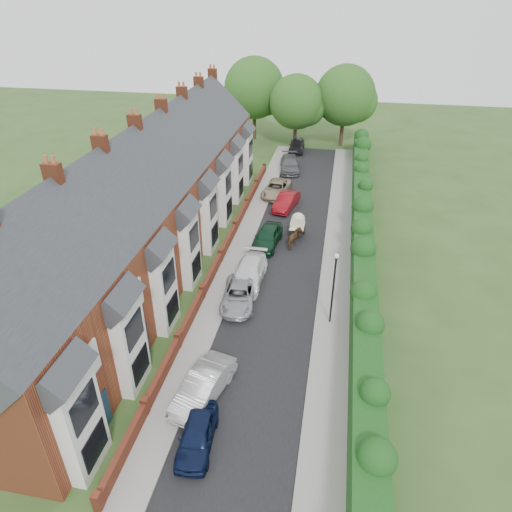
{
  "coord_description": "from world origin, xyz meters",
  "views": [
    {
      "loc": [
        3.0,
        -19.41,
        18.7
      ],
      "look_at": [
        -2.12,
        7.74,
        2.2
      ],
      "focal_mm": 32.0,
      "sensor_mm": 36.0,
      "label": 1
    }
  ],
  "objects": [
    {
      "name": "ground",
      "position": [
        0.0,
        0.0,
        0.0
      ],
      "size": [
        140.0,
        140.0,
        0.0
      ],
      "primitive_type": "plane",
      "color": "#2D4C1E",
      "rests_on": "ground"
    },
    {
      "name": "road",
      "position": [
        -0.5,
        11.0,
        0.01
      ],
      "size": [
        6.0,
        58.0,
        0.02
      ],
      "primitive_type": "cube",
      "color": "black",
      "rests_on": "ground"
    },
    {
      "name": "pavement_hedge_side",
      "position": [
        3.6,
        11.0,
        0.06
      ],
      "size": [
        2.2,
        58.0,
        0.12
      ],
      "primitive_type": "cube",
      "color": "gray",
      "rests_on": "ground"
    },
    {
      "name": "pavement_house_side",
      "position": [
        -4.35,
        11.0,
        0.06
      ],
      "size": [
        1.7,
        58.0,
        0.12
      ],
      "primitive_type": "cube",
      "color": "gray",
      "rests_on": "ground"
    },
    {
      "name": "kerb_hedge_side",
      "position": [
        2.55,
        11.0,
        0.07
      ],
      "size": [
        0.18,
        58.0,
        0.13
      ],
      "primitive_type": "cube",
      "color": "gray",
      "rests_on": "ground"
    },
    {
      "name": "kerb_house_side",
      "position": [
        -3.55,
        11.0,
        0.07
      ],
      "size": [
        0.18,
        58.0,
        0.13
      ],
      "primitive_type": "cube",
      "color": "gray",
      "rests_on": "ground"
    },
    {
      "name": "hedge",
      "position": [
        5.4,
        11.0,
        1.6
      ],
      "size": [
        2.1,
        58.0,
        2.85
      ],
      "color": "#123611",
      "rests_on": "ground"
    },
    {
      "name": "terrace_row",
      "position": [
        -10.87,
        9.98,
        4.47
      ],
      "size": [
        9.05,
        40.5,
        11.5
      ],
      "color": "#9B4927",
      "rests_on": "ground"
    },
    {
      "name": "garden_wall_row",
      "position": [
        -5.35,
        10.0,
        0.46
      ],
      "size": [
        0.35,
        40.35,
        1.1
      ],
      "color": "brown",
      "rests_on": "ground"
    },
    {
      "name": "lamppost",
      "position": [
        3.4,
        4.0,
        3.3
      ],
      "size": [
        0.32,
        0.32,
        5.16
      ],
      "color": "black",
      "rests_on": "ground"
    },
    {
      "name": "tree_far_left",
      "position": [
        -2.65,
        40.08,
        5.71
      ],
      "size": [
        7.14,
        6.8,
        9.29
      ],
      "color": "#332316",
      "rests_on": "ground"
    },
    {
      "name": "tree_far_right",
      "position": [
        3.39,
        42.08,
        6.31
      ],
      "size": [
        7.98,
        7.6,
        10.31
      ],
      "color": "#332316",
      "rests_on": "ground"
    },
    {
      "name": "tree_far_back",
      "position": [
        -8.59,
        43.08,
        6.62
      ],
      "size": [
        8.4,
        8.0,
        10.82
      ],
      "color": "#332316",
      "rests_on": "ground"
    },
    {
      "name": "car_navy",
      "position": [
        -2.29,
        -6.2,
        0.66
      ],
      "size": [
        1.86,
        3.99,
        1.32
      ],
      "primitive_type": "imported",
      "rotation": [
        0.0,
        0.0,
        0.08
      ],
      "color": "#0B1533",
      "rests_on": "ground"
    },
    {
      "name": "car_silver_a",
      "position": [
        -2.8,
        -3.37,
        0.77
      ],
      "size": [
        2.72,
        4.93,
        1.54
      ],
      "primitive_type": "imported",
      "rotation": [
        0.0,
        0.0,
        -0.25
      ],
      "color": "#AEADB2",
      "rests_on": "ground"
    },
    {
      "name": "car_silver_b",
      "position": [
        -2.78,
        5.0,
        0.65
      ],
      "size": [
        2.55,
        4.84,
        1.3
      ],
      "primitive_type": "imported",
      "rotation": [
        0.0,
        0.0,
        0.09
      ],
      "color": "#9D9EA4",
      "rests_on": "ground"
    },
    {
      "name": "car_white",
      "position": [
        -2.63,
        7.66,
        0.76
      ],
      "size": [
        2.24,
        5.29,
        1.52
      ],
      "primitive_type": "imported",
      "rotation": [
        0.0,
        0.0,
        -0.02
      ],
      "color": "white",
      "rests_on": "ground"
    },
    {
      "name": "car_green",
      "position": [
        -2.2,
        13.29,
        0.79
      ],
      "size": [
        2.28,
        4.79,
        1.58
      ],
      "primitive_type": "imported",
      "rotation": [
        0.0,
        0.0,
        -0.09
      ],
      "color": "#0F351E",
      "rests_on": "ground"
    },
    {
      "name": "car_red",
      "position": [
        -1.6,
        20.84,
        0.74
      ],
      "size": [
        2.39,
        4.71,
        1.48
      ],
      "primitive_type": "imported",
      "rotation": [
        0.0,
        0.0,
        -0.19
      ],
      "color": "maroon",
      "rests_on": "ground"
    },
    {
      "name": "car_beige",
      "position": [
        -3.0,
        23.8,
        0.7
      ],
      "size": [
        2.82,
        5.23,
        1.4
      ],
      "primitive_type": "imported",
      "rotation": [
        0.0,
        0.0,
        -0.1
      ],
      "color": "tan",
      "rests_on": "ground"
    },
    {
      "name": "car_grey",
      "position": [
        -2.58,
        31.33,
        0.77
      ],
      "size": [
        2.87,
        5.57,
        1.55
      ],
      "primitive_type": "imported",
      "rotation": [
        0.0,
        0.0,
        0.14
      ],
      "color": "#53555A",
      "rests_on": "ground"
    },
    {
      "name": "car_black",
      "position": [
        -2.56,
        38.6,
        0.8
      ],
      "size": [
        2.03,
        4.74,
        1.59
      ],
      "primitive_type": "imported",
      "rotation": [
        0.0,
        0.0,
        0.03
      ],
      "color": "black",
      "rests_on": "ground"
    },
    {
      "name": "horse",
      "position": [
        0.04,
        13.35,
        0.77
      ],
      "size": [
        1.21,
        1.97,
        1.55
      ],
      "primitive_type": "imported",
      "rotation": [
        0.0,
        0.0,
        2.93
      ],
      "color": "brown",
      "rests_on": "ground"
    },
    {
      "name": "horse_cart",
      "position": [
        0.04,
        15.32,
        1.13
      ],
      "size": [
        1.24,
        2.75,
        1.98
      ],
      "color": "black",
      "rests_on": "ground"
    }
  ]
}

